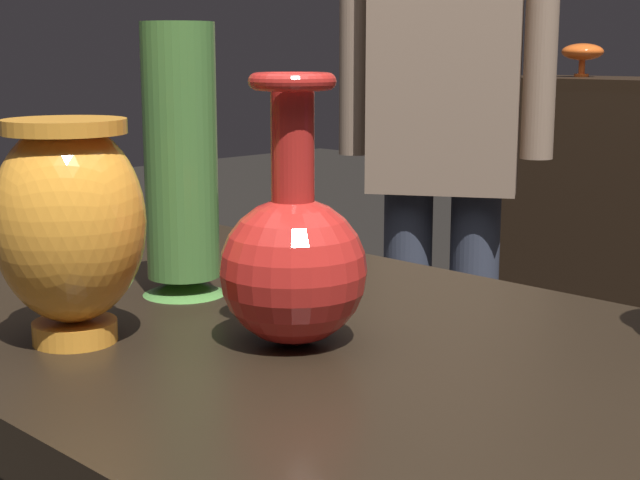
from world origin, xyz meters
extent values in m
cube|color=black|center=(0.00, 0.00, 0.78)|extent=(1.20, 0.64, 0.05)
sphere|color=red|center=(-0.04, -0.03, 0.87)|extent=(0.14, 0.14, 0.14)
cylinder|color=red|center=(-0.04, -0.03, 0.99)|extent=(0.04, 0.04, 0.12)
torus|color=red|center=(-0.04, -0.03, 1.05)|extent=(0.08, 0.08, 0.02)
cone|color=#477A38|center=(-0.26, 0.01, 0.81)|extent=(0.09, 0.09, 0.02)
cylinder|color=#477A38|center=(-0.26, 0.01, 0.96)|extent=(0.08, 0.08, 0.28)
cylinder|color=orange|center=(-0.19, -0.18, 0.81)|extent=(0.08, 0.08, 0.02)
ellipsoid|color=orange|center=(-0.19, -0.18, 0.92)|extent=(0.14, 0.14, 0.19)
cylinder|color=orange|center=(-0.19, -0.18, 1.00)|extent=(0.11, 0.11, 0.01)
cylinder|color=#E55B1E|center=(-1.04, 2.22, 1.00)|extent=(0.05, 0.05, 0.01)
cylinder|color=#E55B1E|center=(-1.04, 2.22, 1.02)|extent=(0.02, 0.02, 0.04)
ellipsoid|color=#E55B1E|center=(-1.04, 2.22, 1.07)|extent=(0.14, 0.14, 0.05)
cylinder|color=#333847|center=(-0.63, 1.09, 0.38)|extent=(0.11, 0.11, 0.77)
cylinder|color=#333847|center=(-0.76, 1.01, 0.38)|extent=(0.11, 0.11, 0.77)
cube|color=#846B56|center=(-0.70, 1.05, 1.07)|extent=(0.37, 0.32, 0.61)
cylinder|color=#846B56|center=(-0.53, 1.16, 1.10)|extent=(0.07, 0.07, 0.52)
cylinder|color=#846B56|center=(-0.87, 0.95, 1.10)|extent=(0.07, 0.07, 0.52)
camera|label=1|loc=(0.59, -0.63, 1.07)|focal=53.73mm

